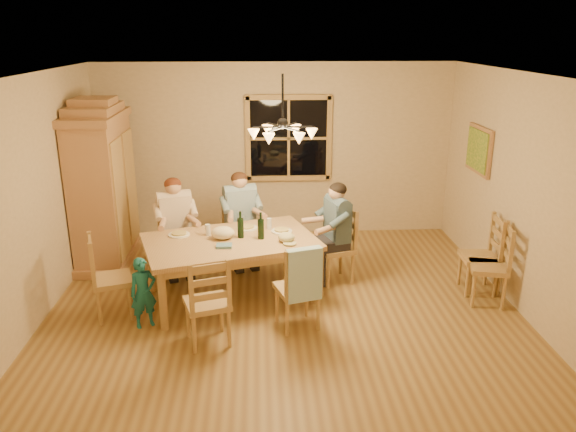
{
  "coord_description": "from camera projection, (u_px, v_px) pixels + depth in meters",
  "views": [
    {
      "loc": [
        -0.27,
        -6.14,
        3.13
      ],
      "look_at": [
        0.06,
        0.1,
        1.07
      ],
      "focal_mm": 35.0,
      "sensor_mm": 36.0,
      "label": 1
    }
  ],
  "objects": [
    {
      "name": "chandelier",
      "position": [
        283.0,
        132.0,
        6.17
      ],
      "size": [
        0.77,
        0.68,
        0.71
      ],
      "color": "black",
      "rests_on": "ceiling"
    },
    {
      "name": "dining_table",
      "position": [
        230.0,
        247.0,
        6.74
      ],
      "size": [
        2.27,
        1.75,
        0.76
      ],
      "rotation": [
        0.0,
        0.0,
        0.3
      ],
      "color": "#A8774B",
      "rests_on": "floor"
    },
    {
      "name": "chair_near_left",
      "position": [
        208.0,
        316.0,
        5.85
      ],
      "size": [
        0.54,
        0.53,
        0.99
      ],
      "rotation": [
        0.0,
        0.0,
        0.3
      ],
      "color": "tan",
      "rests_on": "floor"
    },
    {
      "name": "painting",
      "position": [
        479.0,
        150.0,
        7.59
      ],
      "size": [
        0.06,
        0.78,
        0.64
      ],
      "color": "#A77148",
      "rests_on": "wall_right"
    },
    {
      "name": "adult_plaid_man",
      "position": [
        240.0,
        208.0,
        7.65
      ],
      "size": [
        0.49,
        0.51,
        0.87
      ],
      "rotation": [
        0.0,
        0.0,
        3.44
      ],
      "color": "#2E5A7F",
      "rests_on": "floor"
    },
    {
      "name": "cap",
      "position": [
        286.0,
        237.0,
        6.63
      ],
      "size": [
        0.2,
        0.2,
        0.11
      ],
      "primitive_type": "ellipsoid",
      "color": "tan",
      "rests_on": "dining_table"
    },
    {
      "name": "plate_slate",
      "position": [
        282.0,
        231.0,
        6.96
      ],
      "size": [
        0.26,
        0.26,
        0.02
      ],
      "primitive_type": "cylinder",
      "color": "white",
      "rests_on": "dining_table"
    },
    {
      "name": "plate_woman",
      "position": [
        179.0,
        235.0,
        6.84
      ],
      "size": [
        0.26,
        0.26,
        0.02
      ],
      "primitive_type": "cylinder",
      "color": "white",
      "rests_on": "dining_table"
    },
    {
      "name": "chair_spare_front",
      "position": [
        487.0,
        279.0,
        6.73
      ],
      "size": [
        0.51,
        0.53,
        0.99
      ],
      "rotation": [
        0.0,
        0.0,
        1.33
      ],
      "color": "tan",
      "rests_on": "floor"
    },
    {
      "name": "cloth_bundle",
      "position": [
        223.0,
        233.0,
        6.71
      ],
      "size": [
        0.28,
        0.22,
        0.15
      ],
      "primitive_type": "ellipsoid",
      "color": "beige",
      "rests_on": "dining_table"
    },
    {
      "name": "adult_woman",
      "position": [
        175.0,
        214.0,
        7.36
      ],
      "size": [
        0.49,
        0.51,
        0.87
      ],
      "rotation": [
        0.0,
        0.0,
        3.44
      ],
      "color": "beige",
      "rests_on": "floor"
    },
    {
      "name": "chair_far_right",
      "position": [
        241.0,
        244.0,
        7.82
      ],
      "size": [
        0.54,
        0.53,
        0.99
      ],
      "rotation": [
        0.0,
        0.0,
        3.44
      ],
      "color": "tan",
      "rests_on": "floor"
    },
    {
      "name": "floor",
      "position": [
        283.0,
        302.0,
        6.82
      ],
      "size": [
        5.5,
        5.5,
        0.0
      ],
      "primitive_type": "plane",
      "color": "olive",
      "rests_on": "ground"
    },
    {
      "name": "ceiling",
      "position": [
        283.0,
        74.0,
        5.97
      ],
      "size": [
        5.5,
        5.0,
        0.02
      ],
      "primitive_type": "cube",
      "color": "white",
      "rests_on": "wall_back"
    },
    {
      "name": "wine_glass_a",
      "position": [
        208.0,
        230.0,
        6.82
      ],
      "size": [
        0.06,
        0.06,
        0.14
      ],
      "primitive_type": "cylinder",
      "color": "silver",
      "rests_on": "dining_table"
    },
    {
      "name": "window",
      "position": [
        289.0,
        138.0,
        8.68
      ],
      "size": [
        1.3,
        0.06,
        1.3
      ],
      "color": "black",
      "rests_on": "wall_back"
    },
    {
      "name": "armoire",
      "position": [
        103.0,
        189.0,
        7.75
      ],
      "size": [
        0.66,
        1.4,
        2.3
      ],
      "color": "#A77148",
      "rests_on": "floor"
    },
    {
      "name": "chair_far_left",
      "position": [
        177.0,
        252.0,
        7.53
      ],
      "size": [
        0.54,
        0.53,
        0.99
      ],
      "rotation": [
        0.0,
        0.0,
        3.44
      ],
      "color": "tan",
      "rests_on": "floor"
    },
    {
      "name": "wall_back",
      "position": [
        276.0,
        151.0,
        8.77
      ],
      "size": [
        5.5,
        0.02,
        2.7
      ],
      "primitive_type": "cube",
      "color": "#C5AE8B",
      "rests_on": "floor"
    },
    {
      "name": "adult_slate_man",
      "position": [
        336.0,
        220.0,
        7.14
      ],
      "size": [
        0.51,
        0.49,
        0.87
      ],
      "rotation": [
        0.0,
        0.0,
        1.87
      ],
      "color": "#43586B",
      "rests_on": "floor"
    },
    {
      "name": "towel",
      "position": [
        304.0,
        275.0,
        5.88
      ],
      "size": [
        0.39,
        0.21,
        0.58
      ],
      "primitive_type": "cube",
      "rotation": [
        0.0,
        0.0,
        0.3
      ],
      "color": "#A5CEE0",
      "rests_on": "chair_near_right"
    },
    {
      "name": "chair_end_left",
      "position": [
        113.0,
        292.0,
        6.4
      ],
      "size": [
        0.53,
        0.54,
        0.99
      ],
      "rotation": [
        0.0,
        0.0,
        -1.27
      ],
      "color": "tan",
      "rests_on": "floor"
    },
    {
      "name": "wine_glass_b",
      "position": [
        269.0,
        224.0,
        7.05
      ],
      "size": [
        0.06,
        0.06,
        0.14
      ],
      "primitive_type": "cylinder",
      "color": "silver",
      "rests_on": "dining_table"
    },
    {
      "name": "child",
      "position": [
        143.0,
        293.0,
        6.15
      ],
      "size": [
        0.35,
        0.31,
        0.81
      ],
      "primitive_type": "imported",
      "rotation": [
        0.0,
        0.0,
        0.47
      ],
      "color": "#1B707B",
      "rests_on": "floor"
    },
    {
      "name": "napkin",
      "position": [
        224.0,
        246.0,
        6.47
      ],
      "size": [
        0.21,
        0.19,
        0.03
      ],
      "primitive_type": "cube",
      "rotation": [
        0.0,
        0.0,
        0.3
      ],
      "color": "slate",
      "rests_on": "dining_table"
    },
    {
      "name": "wall_left",
      "position": [
        37.0,
        199.0,
        6.25
      ],
      "size": [
        0.02,
        5.0,
        2.7
      ],
      "primitive_type": "cube",
      "color": "#C5AE8B",
      "rests_on": "floor"
    },
    {
      "name": "wine_bottle_a",
      "position": [
        241.0,
        225.0,
        6.72
      ],
      "size": [
        0.08,
        0.08,
        0.33
      ],
      "primitive_type": "cylinder",
      "color": "black",
      "rests_on": "dining_table"
    },
    {
      "name": "chair_spare_back",
      "position": [
        478.0,
        269.0,
        7.02
      ],
      "size": [
        0.45,
        0.47,
        0.99
      ],
      "rotation": [
        0.0,
        0.0,
        1.5
      ],
      "color": "tan",
      "rests_on": "floor"
    },
    {
      "name": "wine_bottle_b",
      "position": [
        261.0,
        226.0,
        6.68
      ],
      "size": [
        0.08,
        0.08,
        0.33
      ],
      "primitive_type": "cylinder",
      "color": "black",
      "rests_on": "dining_table"
    },
    {
      "name": "plate_plaid",
      "position": [
        247.0,
        228.0,
        7.07
      ],
      "size": [
        0.26,
        0.26,
        0.02
      ],
      "primitive_type": "cylinder",
      "color": "white",
      "rests_on": "dining_table"
    },
    {
      "name": "chair_near_right",
      "position": [
        297.0,
        301.0,
        6.18
      ],
      "size": [
        0.54,
        0.53,
        0.99
      ],
      "rotation": [
        0.0,
        0.0,
        0.3
      ],
      "color": "tan",
      "rests_on": "floor"
    },
    {
      "name": "wall_right",
      "position": [
        518.0,
        192.0,
        6.54
      ],
      "size": [
        0.02,
        5.0,
        2.7
      ],
      "primitive_type": "cube",
      "color": "#C5AE8B",
      "rests_on": "floor"
    },
    {
      "name": "chair_end_right",
      "position": [
        335.0,
        259.0,
        7.31
      ],
      "size": [
        0.53,
        0.54,
        0.99
      ],
      "rotation": [
        0.0,
        0.0,
        1.87
      ],
      "color": "tan",
      "rests_on": "floor"
    }
  ]
}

